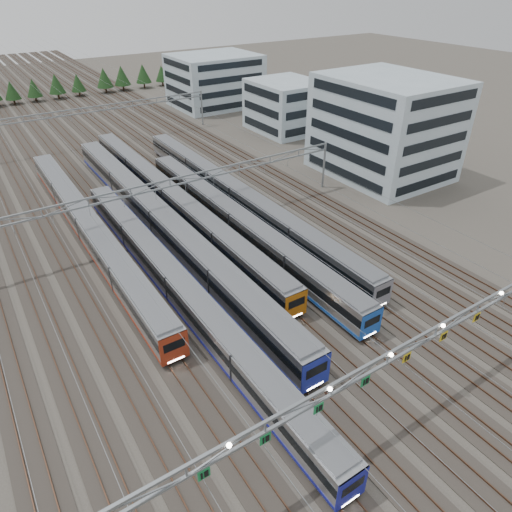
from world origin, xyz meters
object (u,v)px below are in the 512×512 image
train_b (178,286)px  gantry_mid (171,189)px  train_c (161,221)px  gantry_near (388,362)px  train_d (171,198)px  depot_bldg_south (385,127)px  depot_bldg_north (215,80)px  train_a (88,227)px  gantry_far (82,115)px  depot_bldg_mid (286,106)px  train_f (237,196)px  train_e (238,223)px

train_b → gantry_mid: bearing=67.0°
train_c → gantry_near: 39.69m
train_d → gantry_near: gantry_near is taller
train_d → depot_bldg_south: (38.90, -6.42, 6.38)m
train_b → train_d: size_ratio=0.88×
depot_bldg_north → train_a: bearing=-132.0°
train_d → gantry_far: gantry_far is taller
train_b → gantry_mid: (6.75, 15.94, 4.32)m
gantry_near → train_a: bearing=104.5°
train_a → train_d: 13.77m
train_b → train_c: train_c is taller
train_d → depot_bldg_mid: size_ratio=4.02×
train_a → gantry_near: bearing=-75.5°
depot_bldg_mid → depot_bldg_north: size_ratio=0.73×
gantry_mid → depot_bldg_north: 71.84m
train_d → depot_bldg_north: bearing=55.1°
train_f → gantry_near: 42.79m
train_c → depot_bldg_north: depot_bldg_north is taller
train_c → train_d: (4.50, 6.71, -0.20)m
train_f → gantry_far: size_ratio=1.09×
train_b → train_e: size_ratio=1.09×
gantry_near → depot_bldg_north: bearing=68.3°
train_c → train_a: bearing=156.0°
train_a → depot_bldg_mid: (53.71, 27.37, 3.37)m
train_f → depot_bldg_north: 65.65m
train_f → train_a: bearing=174.0°
train_f → depot_bldg_north: (28.53, 58.96, 4.46)m
train_c → gantry_far: bearing=87.2°
depot_bldg_south → depot_bldg_north: 60.36m
train_b → train_a: bearing=103.2°
train_a → gantry_near: gantry_near is taller
train_b → train_c: 15.82m
train_a → train_f: (22.50, -2.38, -0.04)m
depot_bldg_south → depot_bldg_mid: bearing=87.6°
train_a → train_f: size_ratio=0.92×
train_a → gantry_far: bearing=74.9°
depot_bldg_mid → train_c: bearing=-144.9°
train_e → gantry_near: 34.49m
train_d → train_f: bearing=-29.4°
depot_bldg_south → depot_bldg_mid: 31.27m
gantry_mid → depot_bldg_north: depot_bldg_north is taller
train_a → depot_bldg_north: depot_bldg_north is taller
depot_bldg_south → depot_bldg_mid: (1.31, 31.10, -2.97)m
gantry_near → gantry_far: size_ratio=1.00×
depot_bldg_north → depot_bldg_south: bearing=-88.7°
train_b → depot_bldg_south: depot_bldg_south is taller
train_c → train_f: size_ratio=1.11×
train_d → gantry_far: 39.37m
gantry_mid → depot_bldg_mid: 52.35m
train_a → train_e: (18.00, -9.91, -0.05)m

